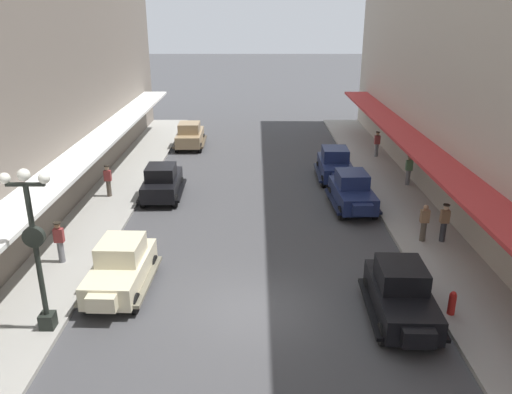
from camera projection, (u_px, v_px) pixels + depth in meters
The scene contains 17 objects.
ground_plane at pixel (256, 310), 17.04m from camera, with size 200.00×200.00×0.00m, color #424244.
sidewalk_left at pixel (31, 308), 17.02m from camera, with size 3.00×60.00×0.15m, color #99968E.
sidewalk_right at pixel (481, 308), 17.00m from camera, with size 3.00×60.00×0.15m, color #99968E.
parked_car_0 at pixel (402, 293), 16.26m from camera, with size 2.26×4.30×1.84m.
parked_car_1 at pixel (336, 164), 29.66m from camera, with size 2.20×4.28×1.84m.
parked_car_2 at pixel (122, 266), 17.95m from camera, with size 2.26×4.30×1.84m.
parked_car_3 at pixel (353, 191), 25.33m from camera, with size 2.30×4.32×1.84m.
parked_car_4 at pixel (163, 181), 26.74m from camera, with size 2.24×4.30×1.84m.
parked_car_5 at pixel (191, 135), 36.49m from camera, with size 2.21×4.29×1.84m.
lamp_post_with_clock at pixel (36, 245), 14.88m from camera, with size 1.42×0.44×5.16m.
fire_hydrant at pixel (453, 303), 16.42m from camera, with size 0.24×0.24×0.82m.
pedestrian_0 at pixel (425, 223), 21.46m from camera, with size 0.36×0.24×1.64m.
pedestrian_1 at pixel (410, 170), 28.32m from camera, with size 0.36×0.28×1.67m.
pedestrian_2 at pixel (378, 144), 33.76m from camera, with size 0.36×0.28×1.67m.
pedestrian_3 at pixel (109, 180), 26.62m from camera, with size 0.36×0.28×1.67m.
pedestrian_4 at pixel (61, 241), 19.68m from camera, with size 0.36×0.28×1.67m.
pedestrian_5 at pixel (445, 222), 21.42m from camera, with size 0.36×0.28×1.67m.
Camera 1 is at (0.03, -14.65, 9.48)m, focal length 35.88 mm.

